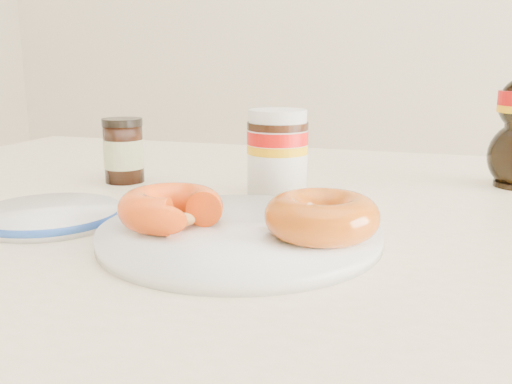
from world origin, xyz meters
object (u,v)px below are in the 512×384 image
(donut_bitten, at_px, (171,208))
(dark_jar, at_px, (124,151))
(plate, at_px, (240,233))
(blue_rim_saucer, at_px, (49,215))
(nutella_jar, at_px, (277,150))
(dining_table, at_px, (333,284))
(donut_whole, at_px, (322,216))

(donut_bitten, distance_m, dark_jar, 0.27)
(plate, height_order, dark_jar, dark_jar)
(plate, bearing_deg, blue_rim_saucer, -179.41)
(nutella_jar, bearing_deg, plate, -85.14)
(plate, distance_m, dark_jar, 0.31)
(nutella_jar, relative_size, blue_rim_saucer, 0.72)
(dining_table, distance_m, plate, 0.17)
(nutella_jar, bearing_deg, blue_rim_saucer, -135.43)
(plate, bearing_deg, nutella_jar, 94.86)
(donut_whole, relative_size, blue_rim_saucer, 0.69)
(dining_table, bearing_deg, nutella_jar, 143.01)
(nutella_jar, xyz_separation_m, dark_jar, (-0.22, 0.01, -0.01))
(plate, bearing_deg, dining_table, 61.30)
(donut_bitten, bearing_deg, donut_whole, -6.70)
(donut_bitten, relative_size, blue_rim_saucer, 0.67)
(dining_table, bearing_deg, donut_whole, -85.60)
(dark_jar, relative_size, blue_rim_saucer, 0.59)
(blue_rim_saucer, bearing_deg, nutella_jar, 44.57)
(dining_table, distance_m, blue_rim_saucer, 0.31)
(plate, height_order, donut_whole, donut_whole)
(blue_rim_saucer, bearing_deg, plate, 0.59)
(blue_rim_saucer, bearing_deg, dark_jar, 98.32)
(dining_table, xyz_separation_m, donut_bitten, (-0.13, -0.14, 0.11))
(donut_whole, height_order, dark_jar, dark_jar)
(donut_whole, xyz_separation_m, nutella_jar, (-0.09, 0.19, 0.03))
(dining_table, bearing_deg, donut_bitten, -133.39)
(donut_whole, distance_m, nutella_jar, 0.21)
(nutella_jar, bearing_deg, donut_whole, -63.84)
(plate, relative_size, donut_bitten, 2.68)
(dining_table, height_order, dark_jar, dark_jar)
(donut_whole, bearing_deg, donut_bitten, -175.62)
(nutella_jar, bearing_deg, dark_jar, 176.74)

